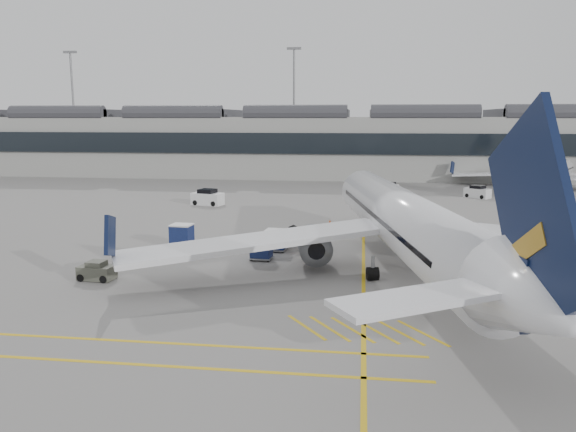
# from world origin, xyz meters

# --- Properties ---
(ground) EXTENTS (220.00, 220.00, 0.00)m
(ground) POSITION_xyz_m (0.00, 0.00, 0.00)
(ground) COLOR gray
(ground) RESTS_ON ground
(terminal) EXTENTS (200.00, 20.45, 12.40)m
(terminal) POSITION_xyz_m (0.00, 71.93, 6.14)
(terminal) COLOR #9E9E99
(terminal) RESTS_ON ground
(light_masts) EXTENTS (113.00, 0.60, 25.45)m
(light_masts) POSITION_xyz_m (-1.67, 86.00, 14.49)
(light_masts) COLOR slate
(light_masts) RESTS_ON ground
(apron_markings) EXTENTS (0.25, 60.00, 0.01)m
(apron_markings) POSITION_xyz_m (10.00, 10.00, 0.01)
(apron_markings) COLOR gold
(apron_markings) RESTS_ON ground
(airliner_main) EXTENTS (40.11, 44.19, 11.84)m
(airliner_main) POSITION_xyz_m (13.00, 4.81, 3.48)
(airliner_main) COLOR white
(airliner_main) RESTS_ON ground
(airliner_far) EXTENTS (27.64, 30.49, 8.94)m
(airliner_far) POSITION_xyz_m (39.12, 56.23, 2.63)
(airliner_far) COLOR white
(airliner_far) RESTS_ON ground
(belt_loader) EXTENTS (4.76, 2.44, 1.88)m
(belt_loader) POSITION_xyz_m (4.39, 11.08, 0.55)
(belt_loader) COLOR beige
(belt_loader) RESTS_ON ground
(baggage_cart_a) EXTENTS (1.92, 1.78, 1.62)m
(baggage_cart_a) POSITION_xyz_m (5.92, 10.74, 0.87)
(baggage_cart_a) COLOR gray
(baggage_cart_a) RESTS_ON ground
(baggage_cart_b) EXTENTS (1.79, 1.52, 1.76)m
(baggage_cart_b) POSITION_xyz_m (2.12, 6.71, 0.94)
(baggage_cart_b) COLOR gray
(baggage_cart_b) RESTS_ON ground
(baggage_cart_c) EXTENTS (1.86, 1.58, 1.83)m
(baggage_cart_c) POSITION_xyz_m (2.79, 9.69, 0.98)
(baggage_cart_c) COLOR gray
(baggage_cart_c) RESTS_ON ground
(baggage_cart_d) EXTENTS (2.01, 1.71, 1.98)m
(baggage_cart_d) POSITION_xyz_m (-5.39, 10.15, 1.06)
(baggage_cart_d) COLOR gray
(baggage_cart_d) RESTS_ON ground
(ramp_agent_a) EXTENTS (0.74, 0.62, 1.73)m
(ramp_agent_a) POSITION_xyz_m (5.33, 8.75, 0.87)
(ramp_agent_a) COLOR orange
(ramp_agent_a) RESTS_ON ground
(ramp_agent_b) EXTENTS (1.14, 1.13, 1.86)m
(ramp_agent_b) POSITION_xyz_m (5.74, 6.42, 0.93)
(ramp_agent_b) COLOR #F5570C
(ramp_agent_b) RESTS_ON ground
(pushback_tug) EXTENTS (2.44, 1.61, 1.31)m
(pushback_tug) POSITION_xyz_m (-8.03, -0.09, 0.58)
(pushback_tug) COLOR #505245
(pushback_tug) RESTS_ON ground
(safety_cone_nose) EXTENTS (0.40, 0.40, 0.55)m
(safety_cone_nose) POSITION_xyz_m (6.56, 21.93, 0.28)
(safety_cone_nose) COLOR #F24C0A
(safety_cone_nose) RESTS_ON ground
(safety_cone_engine) EXTENTS (0.33, 0.33, 0.46)m
(safety_cone_engine) POSITION_xyz_m (13.92, 6.25, 0.23)
(safety_cone_engine) COLOR #F24C0A
(safety_cone_engine) RESTS_ON ground
(service_van_left) EXTENTS (4.24, 2.82, 2.00)m
(service_van_left) POSITION_xyz_m (-9.61, 33.38, 0.89)
(service_van_left) COLOR silver
(service_van_left) RESTS_ON ground
(service_van_mid) EXTENTS (3.35, 4.02, 1.85)m
(service_van_mid) POSITION_xyz_m (13.40, 45.57, 0.83)
(service_van_mid) COLOR silver
(service_van_mid) RESTS_ON ground
(service_van_right) EXTENTS (3.63, 3.43, 1.72)m
(service_van_right) POSITION_xyz_m (25.59, 44.44, 0.77)
(service_van_right) COLOR silver
(service_van_right) RESTS_ON ground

